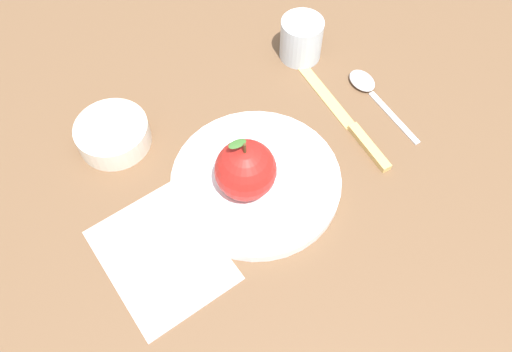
% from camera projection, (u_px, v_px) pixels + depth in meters
% --- Properties ---
extents(ground_plane, '(2.40, 2.40, 0.00)m').
position_uv_depth(ground_plane, '(274.00, 169.00, 0.71)').
color(ground_plane, brown).
extents(dinner_plate, '(0.23, 0.23, 0.02)m').
position_uv_depth(dinner_plate, '(256.00, 180.00, 0.69)').
color(dinner_plate, white).
rests_on(dinner_plate, ground_plane).
extents(apple, '(0.08, 0.08, 0.10)m').
position_uv_depth(apple, '(246.00, 170.00, 0.64)').
color(apple, '#B21E19').
rests_on(apple, dinner_plate).
extents(side_bowl, '(0.10, 0.10, 0.04)m').
position_uv_depth(side_bowl, '(112.00, 133.00, 0.72)').
color(side_bowl, silver).
rests_on(side_bowl, ground_plane).
extents(cup, '(0.07, 0.07, 0.07)m').
position_uv_depth(cup, '(301.00, 37.00, 0.80)').
color(cup, silver).
rests_on(cup, ground_plane).
extents(knife, '(0.20, 0.15, 0.01)m').
position_uv_depth(knife, '(349.00, 123.00, 0.75)').
color(knife, '#D8B766').
rests_on(knife, ground_plane).
extents(spoon, '(0.14, 0.11, 0.01)m').
position_uv_depth(spoon, '(368.00, 88.00, 0.78)').
color(spoon, silver).
rests_on(spoon, ground_plane).
extents(linen_napkin, '(0.22, 0.20, 0.00)m').
position_uv_depth(linen_napkin, '(161.00, 255.00, 0.64)').
color(linen_napkin, beige).
rests_on(linen_napkin, ground_plane).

